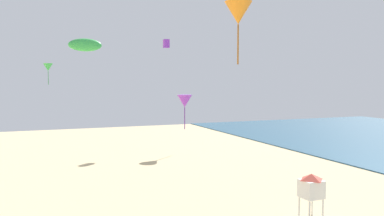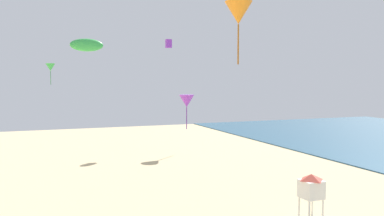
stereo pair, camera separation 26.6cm
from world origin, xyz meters
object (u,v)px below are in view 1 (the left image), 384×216
Objects in this scene: kite_green_delta_2 at (48,67)px; lifeguard_stand at (311,186)px; kite_green_parafoil at (85,45)px; kite_purple_delta_2 at (185,101)px; kite_orange_delta at (238,13)px; kite_purple_box at (166,44)px.

lifeguard_stand is at bearing -64.04° from kite_green_delta_2.
kite_purple_delta_2 is (11.33, 6.68, -5.14)m from kite_green_parafoil.
kite_purple_box is (3.64, 25.00, 0.42)m from kite_orange_delta.
kite_orange_delta reaches higher than kite_green_delta_2.
kite_orange_delta is at bearing -57.49° from kite_green_parafoil.
kite_orange_delta is (-2.37, 4.25, 10.03)m from lifeguard_stand.
kite_purple_delta_2 is (0.00, -6.25, -6.76)m from kite_purple_box.
kite_purple_box is 9.20m from kite_purple_delta_2.
kite_green_parafoil is (-10.06, 16.32, 8.83)m from lifeguard_stand.
kite_green_parafoil is (-7.69, 12.07, -1.20)m from kite_orange_delta.
kite_green_parafoil reaches higher than kite_green_delta_2.
kite_purple_box is (13.84, 3.42, 3.18)m from kite_green_delta_2.
kite_green_parafoil is 2.64× the size of kite_purple_box.
kite_orange_delta is 1.42× the size of kite_green_parafoil.
kite_green_parafoil is 0.72× the size of kite_purple_delta_2.
kite_orange_delta is 25.26m from kite_purple_box.
lifeguard_stand is at bearing -58.34° from kite_green_parafoil.
kite_green_delta_2 is at bearing -166.12° from kite_purple_box.
kite_green_delta_2 is (-2.51, 9.51, -1.55)m from kite_green_parafoil.
kite_green_delta_2 reaches higher than kite_purple_delta_2.
kite_orange_delta is 1.02× the size of kite_purple_delta_2.
kite_purple_box is at bearing 90.02° from kite_purple_delta_2.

